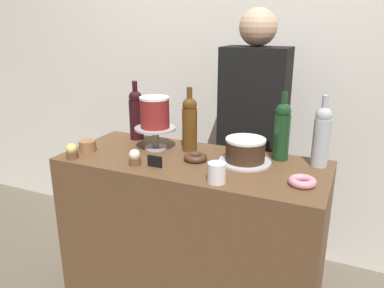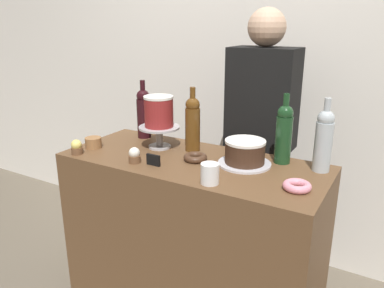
# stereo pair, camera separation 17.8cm
# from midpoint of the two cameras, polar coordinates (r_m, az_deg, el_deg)

# --- Properties ---
(back_wall) EXTENTS (6.00, 0.05, 2.60)m
(back_wall) POSITION_cam_midpoint_polar(r_m,az_deg,el_deg) (2.49, 12.19, 12.28)
(back_wall) COLOR silver
(back_wall) RESTS_ON ground_plane
(display_counter) EXTENTS (1.27, 0.54, 0.90)m
(display_counter) POSITION_cam_midpoint_polar(r_m,az_deg,el_deg) (2.01, 2.62, -14.54)
(display_counter) COLOR brown
(display_counter) RESTS_ON ground_plane
(cake_stand_pedestal) EXTENTS (0.21, 0.21, 0.12)m
(cake_stand_pedestal) POSITION_cam_midpoint_polar(r_m,az_deg,el_deg) (1.96, -2.34, 1.59)
(cake_stand_pedestal) COLOR #B2B2B7
(cake_stand_pedestal) RESTS_ON display_counter
(white_layer_cake) EXTENTS (0.15, 0.15, 0.16)m
(white_layer_cake) POSITION_cam_midpoint_polar(r_m,az_deg,el_deg) (1.93, -2.38, 4.88)
(white_layer_cake) COLOR maroon
(white_layer_cake) RESTS_ON cake_stand_pedestal
(silver_serving_platter) EXTENTS (0.25, 0.25, 0.01)m
(silver_serving_platter) POSITION_cam_midpoint_polar(r_m,az_deg,el_deg) (1.78, 10.74, -2.95)
(silver_serving_platter) COLOR silver
(silver_serving_platter) RESTS_ON display_counter
(chocolate_round_cake) EXTENTS (0.19, 0.19, 0.11)m
(chocolate_round_cake) POSITION_cam_midpoint_polar(r_m,az_deg,el_deg) (1.76, 10.85, -1.15)
(chocolate_round_cake) COLOR #3D2619
(chocolate_round_cake) RESTS_ON silver_serving_platter
(wine_bottle_clear) EXTENTS (0.08, 0.08, 0.33)m
(wine_bottle_clear) POSITION_cam_midpoint_polar(r_m,az_deg,el_deg) (1.76, 21.96, 0.60)
(wine_bottle_clear) COLOR #B2BCC1
(wine_bottle_clear) RESTS_ON display_counter
(wine_bottle_amber) EXTENTS (0.08, 0.08, 0.33)m
(wine_bottle_amber) POSITION_cam_midpoint_polar(r_m,az_deg,el_deg) (1.91, 2.77, 3.14)
(wine_bottle_amber) COLOR #5B3814
(wine_bottle_amber) RESTS_ON display_counter
(wine_bottle_green) EXTENTS (0.08, 0.08, 0.33)m
(wine_bottle_green) POSITION_cam_midpoint_polar(r_m,az_deg,el_deg) (1.81, 16.41, 1.58)
(wine_bottle_green) COLOR #193D1E
(wine_bottle_green) RESTS_ON display_counter
(wine_bottle_dark_red) EXTENTS (0.08, 0.08, 0.33)m
(wine_bottle_dark_red) POSITION_cam_midpoint_polar(r_m,az_deg,el_deg) (2.14, -4.92, 4.71)
(wine_bottle_dark_red) COLOR black
(wine_bottle_dark_red) RESTS_ON display_counter
(cupcake_lemon) EXTENTS (0.06, 0.06, 0.07)m
(cupcake_lemon) POSITION_cam_midpoint_polar(r_m,az_deg,el_deg) (1.94, -14.45, -0.53)
(cupcake_lemon) COLOR brown
(cupcake_lemon) RESTS_ON display_counter
(cupcake_vanilla) EXTENTS (0.06, 0.06, 0.07)m
(cupcake_vanilla) POSITION_cam_midpoint_polar(r_m,az_deg,el_deg) (1.77, -5.81, -1.78)
(cupcake_vanilla) COLOR brown
(cupcake_vanilla) RESTS_ON display_counter
(donut_pink) EXTENTS (0.11, 0.11, 0.03)m
(donut_pink) POSITION_cam_midpoint_polar(r_m,az_deg,el_deg) (1.57, 18.69, -6.07)
(donut_pink) COLOR pink
(donut_pink) RESTS_ON display_counter
(donut_chocolate) EXTENTS (0.11, 0.11, 0.03)m
(donut_chocolate) POSITION_cam_midpoint_polar(r_m,az_deg,el_deg) (1.79, 3.29, -2.11)
(donut_chocolate) COLOR #472D1E
(donut_chocolate) RESTS_ON display_counter
(cookie_stack) EXTENTS (0.08, 0.08, 0.05)m
(cookie_stack) POSITION_cam_midpoint_polar(r_m,az_deg,el_deg) (2.02, -12.18, 0.16)
(cookie_stack) COLOR olive
(cookie_stack) RESTS_ON display_counter
(price_sign_chalkboard) EXTENTS (0.07, 0.01, 0.05)m
(price_sign_chalkboard) POSITION_cam_midpoint_polar(r_m,az_deg,el_deg) (1.73, -2.91, -2.46)
(price_sign_chalkboard) COLOR black
(price_sign_chalkboard) RESTS_ON display_counter
(coffee_cup_ceramic) EXTENTS (0.08, 0.08, 0.08)m
(coffee_cup_ceramic) POSITION_cam_midpoint_polar(r_m,az_deg,el_deg) (1.55, 6.01, -4.51)
(coffee_cup_ceramic) COLOR white
(coffee_cup_ceramic) RESTS_ON display_counter
(barista_figure) EXTENTS (0.36, 0.22, 1.60)m
(barista_figure) POSITION_cam_midpoint_polar(r_m,az_deg,el_deg) (2.20, 12.44, -0.73)
(barista_figure) COLOR black
(barista_figure) RESTS_ON ground_plane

